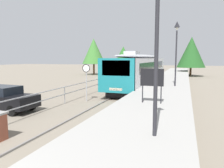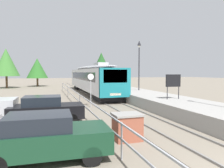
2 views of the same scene
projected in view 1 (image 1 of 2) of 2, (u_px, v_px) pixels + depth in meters
ground_plane at (113, 87)px, 24.78m from camera, size 160.00×160.00×0.00m
track_rails at (139, 87)px, 23.81m from camera, size 3.20×60.00×0.14m
commuter_train at (142, 68)px, 25.10m from camera, size 2.82×20.22×3.74m
station_platform at (169, 85)px, 22.71m from camera, size 3.90×60.00×0.90m
platform_lamp_near_end at (157, 9)px, 6.11m from camera, size 0.34×0.34×5.35m
platform_lamp_mid_platform at (177, 41)px, 17.86m from camera, size 0.34×0.34×5.35m
platform_notice_board at (152, 79)px, 11.17m from camera, size 1.20×0.08×1.80m
speed_limit_sign at (86, 73)px, 16.11m from camera, size 0.61×0.10×2.81m
carpark_fence at (65, 91)px, 15.38m from camera, size 0.06×36.06×1.25m
parked_hatchback_black at (4, 98)px, 13.25m from camera, size 4.07×1.93×1.53m
tree_behind_carpark at (191, 52)px, 38.76m from camera, size 4.96×4.96×7.05m
tree_behind_station_far at (123, 56)px, 43.99m from camera, size 4.16×4.16×5.63m
tree_distant_left at (94, 51)px, 42.31m from camera, size 4.51×4.51×7.08m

